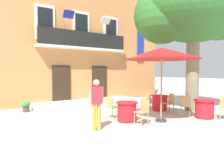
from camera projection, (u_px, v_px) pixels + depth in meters
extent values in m
plane|color=beige|center=(134.00, 117.00, 8.94)|extent=(120.00, 120.00, 0.00)
cube|color=#CC844C|center=(68.00, 46.00, 14.47)|extent=(13.00, 4.00, 7.50)
cube|color=#332319|center=(62.00, 85.00, 12.20)|extent=(1.10, 0.08, 2.30)
cube|color=#332319|center=(100.00, 84.00, 13.69)|extent=(1.10, 0.08, 2.30)
cube|color=silver|center=(45.00, 23.00, 11.49)|extent=(1.10, 0.08, 1.90)
cube|color=black|center=(45.00, 22.00, 11.47)|extent=(0.84, 0.04, 1.60)
cube|color=silver|center=(81.00, 27.00, 12.74)|extent=(1.10, 0.08, 1.90)
cube|color=black|center=(81.00, 27.00, 12.72)|extent=(0.84, 0.04, 1.60)
cube|color=silver|center=(111.00, 31.00, 14.00)|extent=(1.10, 0.08, 1.90)
cube|color=black|center=(111.00, 31.00, 13.97)|extent=(0.84, 0.04, 1.60)
cube|color=silver|center=(84.00, 49.00, 12.58)|extent=(5.60, 0.65, 0.12)
cube|color=black|center=(86.00, 39.00, 12.31)|extent=(5.60, 0.06, 0.90)
cylinder|color=#B2B2B7|center=(66.00, 22.00, 11.68)|extent=(0.04, 0.95, 1.33)
cube|color=#192D9E|center=(69.00, 14.00, 11.29)|extent=(0.60, 0.29, 0.38)
cylinder|color=#B2B2B7|center=(102.00, 27.00, 13.05)|extent=(0.04, 0.95, 1.33)
cube|color=white|center=(106.00, 21.00, 12.66)|extent=(0.60, 0.29, 0.38)
cylinder|color=#995638|center=(45.00, 42.00, 11.28)|extent=(0.27, 0.27, 0.34)
ellipsoid|color=#38843D|center=(45.00, 34.00, 11.26)|extent=(0.35, 0.35, 0.42)
cylinder|color=#995638|center=(65.00, 44.00, 11.94)|extent=(0.25, 0.25, 0.27)
ellipsoid|color=#4C8E38|center=(65.00, 38.00, 11.92)|extent=(0.32, 0.32, 0.39)
cylinder|color=#995638|center=(83.00, 45.00, 12.59)|extent=(0.29, 0.29, 0.26)
ellipsoid|color=#2D7533|center=(83.00, 40.00, 12.58)|extent=(0.38, 0.38, 0.37)
cylinder|color=#47423D|center=(100.00, 47.00, 13.25)|extent=(0.29, 0.29, 0.27)
ellipsoid|color=#38843D|center=(100.00, 41.00, 13.23)|extent=(0.38, 0.38, 0.50)
cylinder|color=#47423D|center=(114.00, 48.00, 13.90)|extent=(0.30, 0.30, 0.32)
ellipsoid|color=#2D7533|center=(114.00, 41.00, 13.88)|extent=(0.39, 0.39, 0.49)
cube|color=navy|center=(141.00, 43.00, 15.53)|extent=(0.60, 0.06, 2.80)
cube|color=silver|center=(90.00, 103.00, 12.16)|extent=(6.39, 2.12, 0.25)
cylinder|color=#7F755B|center=(192.00, 75.00, 10.33)|extent=(0.62, 0.62, 3.52)
ellipsoid|color=#33702D|center=(194.00, 9.00, 10.15)|extent=(5.38, 4.85, 3.23)
sphere|color=#33702D|center=(162.00, 15.00, 9.88)|extent=(2.69, 2.69, 2.69)
sphere|color=#33702D|center=(219.00, 16.00, 10.49)|extent=(2.42, 2.42, 2.42)
cylinder|color=red|center=(127.00, 112.00, 8.10)|extent=(0.74, 0.74, 0.68)
cylinder|color=red|center=(127.00, 102.00, 8.08)|extent=(0.86, 0.86, 0.04)
cylinder|color=#2D2823|center=(127.00, 121.00, 8.12)|extent=(0.44, 0.44, 0.03)
cylinder|color=tan|center=(142.00, 120.00, 7.29)|extent=(0.04, 0.04, 0.45)
cylinder|color=tan|center=(135.00, 119.00, 7.55)|extent=(0.04, 0.04, 0.45)
cylinder|color=tan|center=(148.00, 119.00, 7.51)|extent=(0.04, 0.04, 0.45)
cylinder|color=tan|center=(141.00, 117.00, 7.77)|extent=(0.04, 0.04, 0.45)
cube|color=tan|center=(141.00, 112.00, 7.52)|extent=(0.43, 0.43, 0.04)
cube|color=tan|center=(145.00, 105.00, 7.62)|extent=(0.07, 0.38, 0.42)
cylinder|color=tan|center=(112.00, 112.00, 8.86)|extent=(0.04, 0.04, 0.45)
cylinder|color=tan|center=(118.00, 113.00, 8.63)|extent=(0.04, 0.04, 0.45)
cylinder|color=tan|center=(107.00, 113.00, 8.61)|extent=(0.04, 0.04, 0.45)
cylinder|color=tan|center=(113.00, 114.00, 8.38)|extent=(0.04, 0.04, 0.45)
cube|color=tan|center=(113.00, 107.00, 8.60)|extent=(0.48, 0.48, 0.04)
cube|color=tan|center=(110.00, 102.00, 8.46)|extent=(0.12, 0.38, 0.42)
cylinder|color=red|center=(160.00, 103.00, 10.40)|extent=(0.74, 0.74, 0.68)
cylinder|color=red|center=(160.00, 96.00, 10.38)|extent=(0.86, 0.86, 0.04)
cylinder|color=#2D2823|center=(160.00, 110.00, 10.42)|extent=(0.44, 0.44, 0.03)
cylinder|color=tan|center=(167.00, 109.00, 9.48)|extent=(0.04, 0.04, 0.45)
cylinder|color=tan|center=(163.00, 108.00, 9.81)|extent=(0.04, 0.04, 0.45)
cylinder|color=tan|center=(173.00, 109.00, 9.59)|extent=(0.04, 0.04, 0.45)
cylinder|color=tan|center=(169.00, 108.00, 9.91)|extent=(0.04, 0.04, 0.45)
cube|color=tan|center=(168.00, 103.00, 9.69)|extent=(0.50, 0.50, 0.04)
cube|color=tan|center=(172.00, 98.00, 9.73)|extent=(0.15, 0.38, 0.42)
cylinder|color=tan|center=(152.00, 103.00, 11.33)|extent=(0.04, 0.04, 0.45)
cylinder|color=tan|center=(156.00, 104.00, 11.01)|extent=(0.04, 0.04, 0.45)
cylinder|color=tan|center=(147.00, 104.00, 11.20)|extent=(0.04, 0.04, 0.45)
cylinder|color=tan|center=(150.00, 105.00, 10.88)|extent=(0.04, 0.04, 0.45)
cube|color=tan|center=(151.00, 99.00, 11.09)|extent=(0.48, 0.48, 0.04)
cube|color=tan|center=(149.00, 95.00, 11.01)|extent=(0.12, 0.38, 0.42)
cylinder|color=red|center=(204.00, 109.00, 8.68)|extent=(0.74, 0.74, 0.68)
cylinder|color=red|center=(205.00, 100.00, 8.66)|extent=(0.86, 0.86, 0.04)
cylinder|color=#2D2823|center=(204.00, 118.00, 8.70)|extent=(0.44, 0.44, 0.03)
cylinder|color=tan|center=(181.00, 111.00, 9.13)|extent=(0.04, 0.04, 0.45)
cylinder|color=tan|center=(189.00, 111.00, 9.03)|extent=(0.04, 0.04, 0.45)
cylinder|color=tan|center=(181.00, 112.00, 8.81)|extent=(0.04, 0.04, 0.45)
cylinder|color=tan|center=(190.00, 113.00, 8.71)|extent=(0.04, 0.04, 0.45)
cube|color=tan|center=(185.00, 106.00, 8.91)|extent=(0.56, 0.56, 0.04)
cube|color=tan|center=(186.00, 101.00, 8.72)|extent=(0.26, 0.33, 0.42)
cylinder|color=tan|center=(220.00, 115.00, 8.27)|extent=(0.04, 0.04, 0.45)
cylinder|color=tan|center=(220.00, 113.00, 8.57)|extent=(0.04, 0.04, 0.45)
cylinder|color=#997A56|center=(161.00, 89.00, 8.03)|extent=(0.06, 0.06, 2.55)
cylinder|color=#333333|center=(161.00, 120.00, 8.10)|extent=(0.44, 0.44, 0.08)
cone|color=#B21E1E|center=(162.00, 53.00, 7.96)|extent=(2.90, 2.90, 0.45)
cylinder|color=#47423D|center=(26.00, 109.00, 10.04)|extent=(0.32, 0.32, 0.24)
ellipsoid|color=#38843D|center=(26.00, 104.00, 10.03)|extent=(0.42, 0.42, 0.27)
cylinder|color=gold|center=(94.00, 117.00, 6.74)|extent=(0.14, 0.14, 0.88)
cylinder|color=gold|center=(99.00, 117.00, 6.85)|extent=(0.14, 0.14, 0.88)
cube|color=#B72D3D|center=(96.00, 95.00, 6.76)|extent=(0.34, 0.22, 0.56)
sphere|color=tan|center=(96.00, 83.00, 6.73)|extent=(0.22, 0.22, 0.22)
cylinder|color=tan|center=(90.00, 96.00, 6.63)|extent=(0.09, 0.09, 0.52)
cylinder|color=tan|center=(102.00, 95.00, 6.88)|extent=(0.09, 0.09, 0.52)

